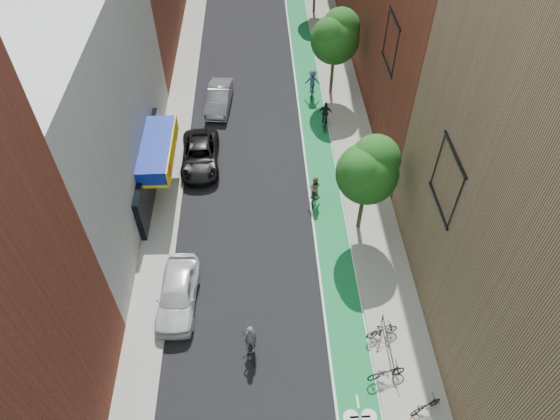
{
  "coord_description": "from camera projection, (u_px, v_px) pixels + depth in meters",
  "views": [
    {
      "loc": [
        0.08,
        -9.26,
        22.18
      ],
      "look_at": [
        1.0,
        10.28,
        1.5
      ],
      "focal_mm": 32.0,
      "sensor_mm": 36.0,
      "label": 1
    }
  ],
  "objects": [
    {
      "name": "cyclist_lane_near",
      "position": [
        314.0,
        192.0,
        30.46
      ],
      "size": [
        0.96,
        1.93,
        1.96
      ],
      "rotation": [
        0.0,
        0.0,
        2.9
      ],
      "color": "black",
      "rests_on": "ground"
    },
    {
      "name": "cyclist_lead",
      "position": [
        251.0,
        344.0,
        23.6
      ],
      "size": [
        1.0,
        2.0,
        2.04
      ],
      "rotation": [
        0.0,
        0.0,
        3.32
      ],
      "color": "black",
      "rests_on": "ground"
    },
    {
      "name": "bike_lane",
      "position": [
        308.0,
        81.0,
        40.43
      ],
      "size": [
        2.0,
        68.0,
        0.01
      ],
      "primitive_type": "cube",
      "color": "#136F3B",
      "rests_on": "ground"
    },
    {
      "name": "parked_bike_far",
      "position": [
        426.0,
        406.0,
        21.69
      ],
      "size": [
        1.67,
        1.11,
        0.83
      ],
      "primitive_type": "imported",
      "rotation": [
        0.0,
        0.0,
        1.96
      ],
      "color": "black",
      "rests_on": "sidewalk_right"
    },
    {
      "name": "building_left_white",
      "position": [
        59.0,
        112.0,
        27.36
      ],
      "size": [
        8.0,
        20.0,
        12.0
      ],
      "primitive_type": "cube",
      "color": "silver",
      "rests_on": "ground"
    },
    {
      "name": "cyclist_lane_far",
      "position": [
        312.0,
        84.0,
        38.28
      ],
      "size": [
        1.28,
        1.69,
        2.2
      ],
      "rotation": [
        0.0,
        0.0,
        3.0
      ],
      "color": "black",
      "rests_on": "ground"
    },
    {
      "name": "tree_near",
      "position": [
        369.0,
        169.0,
        26.14
      ],
      "size": [
        3.4,
        3.36,
        6.42
      ],
      "color": "#332619",
      "rests_on": "ground"
    },
    {
      "name": "parked_car_silver",
      "position": [
        219.0,
        98.0,
        37.44
      ],
      "size": [
        2.07,
        4.8,
        1.54
      ],
      "primitive_type": "imported",
      "rotation": [
        0.0,
        0.0,
        -0.1
      ],
      "color": "gray",
      "rests_on": "ground"
    },
    {
      "name": "ground",
      "position": [
        269.0,
        399.0,
        22.47
      ],
      "size": [
        160.0,
        160.0,
        0.0
      ],
      "primitive_type": "plane",
      "color": "black",
      "rests_on": "ground"
    },
    {
      "name": "tree_mid",
      "position": [
        336.0,
        36.0,
        35.58
      ],
      "size": [
        3.55,
        3.53,
        6.74
      ],
      "color": "#332619",
      "rests_on": "ground"
    },
    {
      "name": "parked_bike_mid",
      "position": [
        382.0,
        330.0,
        24.13
      ],
      "size": [
        1.7,
        0.82,
        0.99
      ],
      "primitive_type": "imported",
      "rotation": [
        0.0,
        0.0,
        1.8
      ],
      "color": "black",
      "rests_on": "sidewalk_right"
    },
    {
      "name": "parked_bike_near",
      "position": [
        386.0,
        372.0,
        22.67
      ],
      "size": [
        1.91,
        0.99,
        0.96
      ],
      "primitive_type": "imported",
      "rotation": [
        0.0,
        0.0,
        1.77
      ],
      "color": "black",
      "rests_on": "sidewalk_right"
    },
    {
      "name": "parked_car_white",
      "position": [
        177.0,
        293.0,
        25.39
      ],
      "size": [
        2.12,
        4.85,
        1.63
      ],
      "primitive_type": "imported",
      "rotation": [
        0.0,
        0.0,
        -0.04
      ],
      "color": "silver",
      "rests_on": "ground"
    },
    {
      "name": "sidewalk_right",
      "position": [
        338.0,
        79.0,
        40.47
      ],
      "size": [
        3.0,
        68.0,
        0.15
      ],
      "primitive_type": "cube",
      "color": "gray",
      "rests_on": "ground"
    },
    {
      "name": "parked_car_black",
      "position": [
        200.0,
        155.0,
        32.94
      ],
      "size": [
        2.6,
        5.31,
        1.45
      ],
      "primitive_type": "imported",
      "rotation": [
        0.0,
        0.0,
        0.04
      ],
      "color": "black",
      "rests_on": "ground"
    },
    {
      "name": "sidewalk_left",
      "position": [
        184.0,
        83.0,
        40.06
      ],
      "size": [
        2.0,
        68.0,
        0.15
      ],
      "primitive_type": "cube",
      "color": "gray",
      "rests_on": "ground"
    },
    {
      "name": "cyclist_lane_mid",
      "position": [
        325.0,
        118.0,
        35.7
      ],
      "size": [
        1.04,
        1.8,
        2.03
      ],
      "rotation": [
        0.0,
        0.0,
        2.97
      ],
      "color": "black",
      "rests_on": "ground"
    }
  ]
}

